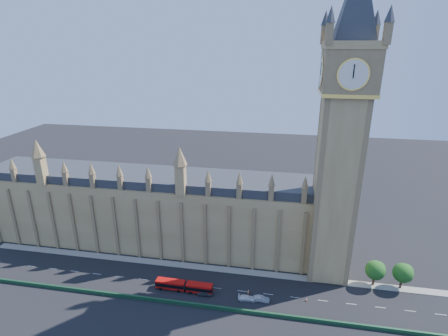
% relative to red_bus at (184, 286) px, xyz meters
% --- Properties ---
extents(ground, '(400.00, 400.00, 0.00)m').
position_rel_red_bus_xyz_m(ground, '(5.43, 2.82, -1.58)').
color(ground, black).
rests_on(ground, ground).
extents(palace_westminster, '(120.00, 20.00, 28.00)m').
position_rel_red_bus_xyz_m(palace_westminster, '(-19.57, 24.82, 12.28)').
color(palace_westminster, '#987C49').
rests_on(palace_westminster, ground).
extents(elizabeth_tower, '(20.59, 20.59, 105.00)m').
position_rel_red_bus_xyz_m(elizabeth_tower, '(43.43, 16.81, 52.98)').
color(elizabeth_tower, '#987C49').
rests_on(elizabeth_tower, ground).
extents(bridge_parapet, '(160.00, 0.60, 1.20)m').
position_rel_red_bus_xyz_m(bridge_parapet, '(5.43, -6.18, -0.98)').
color(bridge_parapet, '#1E4C2D').
rests_on(bridge_parapet, ground).
extents(kerb_north, '(160.00, 3.00, 0.16)m').
position_rel_red_bus_xyz_m(kerb_north, '(5.43, 12.32, -1.50)').
color(kerb_north, gray).
rests_on(kerb_north, ground).
extents(tree_east_near, '(6.00, 6.00, 8.50)m').
position_rel_red_bus_xyz_m(tree_east_near, '(57.65, 12.90, 4.06)').
color(tree_east_near, '#382619').
rests_on(tree_east_near, ground).
extents(tree_east_far, '(6.00, 6.00, 8.50)m').
position_rel_red_bus_xyz_m(tree_east_far, '(65.65, 12.90, 4.06)').
color(tree_east_far, '#382619').
rests_on(tree_east_far, ground).
extents(red_bus, '(17.71, 3.02, 3.00)m').
position_rel_red_bus_xyz_m(red_bus, '(0.00, 0.00, 0.00)').
color(red_bus, '#BB0F0C').
rests_on(red_bus, ground).
extents(car_grey, '(4.70, 2.33, 1.54)m').
position_rel_red_bus_xyz_m(car_grey, '(6.78, -0.88, -0.81)').
color(car_grey, '#3B3E42').
rests_on(car_grey, ground).
extents(car_silver, '(4.73, 1.75, 1.54)m').
position_rel_red_bus_xyz_m(car_silver, '(23.60, -0.49, -0.81)').
color(car_silver, '#9C9EA3').
rests_on(car_silver, ground).
extents(car_white, '(5.08, 2.16, 1.46)m').
position_rel_red_bus_xyz_m(car_white, '(19.29, -0.88, -0.85)').
color(car_white, white).
rests_on(car_white, ground).
extents(cone_a, '(0.53, 0.53, 0.71)m').
position_rel_red_bus_xyz_m(cone_a, '(19.43, 2.75, -1.23)').
color(cone_a, black).
rests_on(cone_a, ground).
extents(cone_b, '(0.53, 0.53, 0.75)m').
position_rel_red_bus_xyz_m(cone_b, '(19.43, 1.95, -1.21)').
color(cone_b, black).
rests_on(cone_b, ground).
extents(cone_c, '(0.57, 0.57, 0.77)m').
position_rel_red_bus_xyz_m(cone_c, '(36.64, 1.87, -1.20)').
color(cone_c, black).
rests_on(cone_c, ground).
extents(cone_d, '(0.66, 0.66, 0.80)m').
position_rel_red_bus_xyz_m(cone_d, '(21.89, -1.00, -1.19)').
color(cone_d, black).
rests_on(cone_d, ground).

